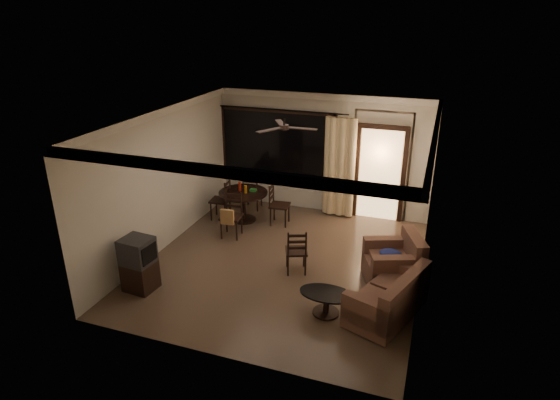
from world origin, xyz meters
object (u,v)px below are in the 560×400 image
at_px(dining_chair_west, 221,207).
at_px(dining_chair_north, 252,197).
at_px(dining_table, 243,198).
at_px(dining_chair_south, 231,223).
at_px(coffee_table, 326,300).
at_px(tv_cabinet, 139,264).
at_px(armchair, 396,264).
at_px(dining_chair_east, 279,212).
at_px(sofa, 390,299).
at_px(side_chair, 296,259).

xyz_separation_m(dining_chair_west, dining_chair_north, (0.45, 0.80, 0.00)).
height_order(dining_table, dining_chair_west, dining_chair_west).
xyz_separation_m(dining_table, dining_chair_south, (0.08, -0.85, -0.24)).
bearing_deg(coffee_table, tv_cabinet, -173.53).
bearing_deg(armchair, tv_cabinet, -179.33).
bearing_deg(dining_chair_north, armchair, 142.30).
relative_size(dining_table, dining_chair_north, 1.17).
bearing_deg(coffee_table, dining_chair_east, 121.84).
relative_size(dining_chair_east, armchair, 0.82).
relative_size(dining_chair_south, armchair, 0.82).
xyz_separation_m(dining_chair_south, sofa, (3.52, -1.75, 0.01)).
height_order(dining_chair_east, dining_chair_south, same).
bearing_deg(dining_chair_north, side_chair, 121.59).
bearing_deg(dining_chair_west, armchair, 64.39).
bearing_deg(dining_chair_south, dining_chair_north, 90.25).
relative_size(tv_cabinet, sofa, 0.59).
height_order(dining_table, tv_cabinet, tv_cabinet).
xyz_separation_m(tv_cabinet, sofa, (4.15, 0.61, -0.17)).
bearing_deg(dining_table, dining_chair_north, 96.33).
xyz_separation_m(sofa, side_chair, (-1.79, 0.82, -0.05)).
distance_m(dining_table, dining_chair_west, 0.60).
relative_size(armchair, coffee_table, 1.34).
bearing_deg(sofa, dining_table, 164.21).
height_order(dining_chair_east, tv_cabinet, tv_cabinet).
xyz_separation_m(dining_chair_south, tv_cabinet, (-0.63, -2.36, 0.18)).
relative_size(dining_chair_north, sofa, 0.58).
bearing_deg(dining_chair_west, side_chair, 48.48).
bearing_deg(coffee_table, sofa, 14.83).
bearing_deg(dining_chair_east, dining_chair_south, 135.70).
relative_size(dining_table, armchair, 0.95).
height_order(sofa, coffee_table, sofa).
bearing_deg(sofa, dining_chair_west, 168.71).
bearing_deg(armchair, dining_chair_east, 127.81).
height_order(armchair, side_chair, armchair).
height_order(dining_chair_north, side_chair, dining_chair_north).
height_order(dining_chair_east, dining_chair_north, same).
height_order(dining_chair_east, sofa, dining_chair_east).
relative_size(dining_chair_east, dining_chair_north, 1.00).
bearing_deg(tv_cabinet, dining_chair_south, 80.06).
xyz_separation_m(dining_chair_west, sofa, (4.14, -2.52, 0.03)).
relative_size(tv_cabinet, side_chair, 1.09).
height_order(dining_chair_south, armchair, dining_chair_south).
xyz_separation_m(dining_chair_west, dining_chair_south, (0.62, -0.77, 0.02)).
relative_size(dining_chair_west, tv_cabinet, 0.98).
bearing_deg(dining_table, sofa, -35.84).
height_order(dining_chair_east, armchair, dining_chair_east).
height_order(dining_chair_west, dining_chair_south, same).
xyz_separation_m(dining_chair_east, dining_chair_south, (-0.75, -0.94, 0.02)).
height_order(dining_chair_north, armchair, dining_chair_north).
height_order(dining_chair_south, sofa, dining_chair_south).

